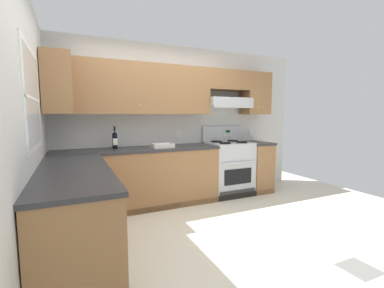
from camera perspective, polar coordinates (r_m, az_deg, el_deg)
name	(u,v)px	position (r m, az deg, el deg)	size (l,w,h in m)	color
ground_plane	(194,236)	(3.25, 0.53, -19.39)	(7.04, 7.04, 0.00)	beige
floor_accent_tile	(359,268)	(3.09, 32.44, -21.80)	(0.30, 0.30, 0.01)	slate
wall_back	(177,111)	(4.48, -3.29, 7.22)	(4.68, 0.57, 2.55)	silver
wall_left	(30,122)	(2.89, -31.60, 4.11)	(0.47, 4.00, 2.55)	silver
counter_back_run	(160,176)	(4.19, -6.92, -6.93)	(3.60, 0.65, 0.91)	olive
counter_left_run	(76,216)	(2.81, -23.79, -14.14)	(0.63, 1.91, 0.91)	olive
stove	(229,168)	(4.73, 7.92, -5.08)	(0.76, 0.62, 1.20)	#B7BABC
wine_bottle	(115,139)	(4.04, -16.37, 0.98)	(0.07, 0.07, 0.35)	black
bowl	(163,146)	(4.05, -6.33, -0.49)	(0.32, 0.21, 0.06)	white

